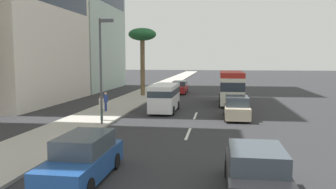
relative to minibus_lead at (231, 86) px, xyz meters
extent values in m
plane|color=#2D2D30|center=(3.75, 3.00, -1.75)|extent=(198.00, 198.00, 0.00)
cube|color=#B2ADA3|center=(3.75, 10.45, -1.67)|extent=(162.00, 3.97, 0.15)
cube|color=silver|center=(-13.84, 3.00, -1.74)|extent=(3.20, 0.16, 0.01)
cube|color=silver|center=(-7.39, 3.00, -1.74)|extent=(3.20, 0.16, 0.01)
cube|color=silver|center=(0.00, 0.00, -0.27)|extent=(6.96, 2.16, 2.49)
cube|color=#B2261E|center=(0.00, 0.00, 1.21)|extent=(6.96, 2.16, 0.47)
cube|color=#28333D|center=(0.00, 0.00, 0.20)|extent=(6.98, 2.17, 0.83)
cylinder|color=black|center=(2.02, 1.03, -1.33)|extent=(0.84, 0.26, 0.84)
cylinder|color=black|center=(2.02, -1.03, -1.33)|extent=(0.84, 0.26, 0.84)
cylinder|color=black|center=(-2.02, 1.03, -1.33)|extent=(0.84, 0.26, 0.84)
cylinder|color=black|center=(-2.02, -1.03, -1.33)|extent=(0.84, 0.26, 0.84)
cube|color=white|center=(-5.69, 5.71, -0.50)|extent=(5.37, 1.91, 2.10)
cube|color=#2D3842|center=(-5.69, 5.71, -0.04)|extent=(5.39, 1.92, 0.50)
cylinder|color=black|center=(-7.31, 4.80, -1.39)|extent=(0.72, 0.24, 0.72)
cylinder|color=black|center=(-7.31, 6.62, -1.39)|extent=(0.72, 0.24, 0.72)
cylinder|color=black|center=(-4.08, 4.80, -1.39)|extent=(0.72, 0.24, 0.72)
cylinder|color=black|center=(-4.08, 6.62, -1.39)|extent=(0.72, 0.24, 0.72)
cube|color=beige|center=(-8.13, -0.11, -1.15)|extent=(4.57, 1.76, 0.84)
cube|color=#38424C|center=(-8.36, -0.11, -0.39)|extent=(2.52, 1.62, 0.68)
cylinder|color=black|center=(-6.71, 0.70, -1.43)|extent=(0.64, 0.22, 0.64)
cylinder|color=black|center=(-6.71, -0.92, -1.43)|extent=(0.64, 0.22, 0.64)
cylinder|color=black|center=(-9.55, 0.70, -1.43)|extent=(0.64, 0.22, 0.64)
cylinder|color=black|center=(-9.55, -0.92, -1.43)|extent=(0.64, 0.22, 0.64)
cube|color=#A51E1E|center=(9.65, 6.19, -1.18)|extent=(4.78, 1.80, 0.78)
cube|color=#38424C|center=(9.89, 6.19, -0.46)|extent=(2.63, 1.66, 0.64)
cylinder|color=black|center=(8.16, 5.36, -1.43)|extent=(0.64, 0.22, 0.64)
cylinder|color=black|center=(8.16, 7.02, -1.43)|extent=(0.64, 0.22, 0.64)
cylinder|color=black|center=(11.13, 5.36, -1.43)|extent=(0.64, 0.22, 0.64)
cylinder|color=black|center=(11.13, 7.02, -1.43)|extent=(0.64, 0.22, 0.64)
cube|color=#1E478C|center=(-22.12, 6.14, -1.16)|extent=(4.64, 1.72, 0.82)
cube|color=#38424C|center=(-21.88, 6.14, -0.42)|extent=(2.55, 1.58, 0.67)
cylinder|color=black|center=(-23.56, 5.35, -1.43)|extent=(0.64, 0.22, 0.64)
cylinder|color=black|center=(-23.56, 6.93, -1.43)|extent=(0.64, 0.22, 0.64)
cylinder|color=black|center=(-20.68, 5.35, -1.43)|extent=(0.64, 0.22, 0.64)
cylinder|color=black|center=(-20.68, 6.93, -1.43)|extent=(0.64, 0.22, 0.64)
cube|color=black|center=(-22.38, 0.02, -1.18)|extent=(4.35, 1.88, 0.78)
cube|color=#38424C|center=(-22.60, 0.02, -0.47)|extent=(2.39, 1.73, 0.64)
cylinder|color=black|center=(-21.04, 0.88, -1.43)|extent=(0.64, 0.22, 0.64)
cylinder|color=black|center=(-21.04, -0.85, -1.43)|extent=(0.64, 0.22, 0.64)
cylinder|color=navy|center=(-7.18, 10.41, -1.22)|extent=(0.14, 0.14, 0.76)
cylinder|color=navy|center=(-7.02, 10.41, -1.22)|extent=(0.14, 0.14, 0.76)
cube|color=navy|center=(-7.10, 10.41, -0.53)|extent=(0.37, 0.39, 0.60)
sphere|color=beige|center=(-7.10, 10.41, -0.13)|extent=(0.21, 0.21, 0.21)
cylinder|color=#4C8C66|center=(-11.26, 9.31, -1.17)|extent=(0.14, 0.14, 0.85)
cylinder|color=#4C8C66|center=(-11.10, 9.31, -1.17)|extent=(0.14, 0.14, 0.85)
cube|color=beige|center=(-11.18, 9.31, -0.41)|extent=(0.32, 0.38, 0.67)
sphere|color=#9E7251|center=(-11.18, 9.31, 0.04)|extent=(0.23, 0.23, 0.23)
cylinder|color=brown|center=(5.47, 10.14, 1.74)|extent=(0.52, 0.52, 6.67)
ellipsoid|color=#236033|center=(5.47, 10.14, 5.56)|extent=(3.25, 3.25, 1.46)
cylinder|color=#4C4C51|center=(-12.41, 8.87, 1.84)|extent=(0.14, 0.14, 6.88)
cube|color=#4C4C51|center=(-12.41, 8.42, 5.13)|extent=(0.24, 0.90, 0.20)
camera|label=1|loc=(-33.47, 1.28, 2.68)|focal=35.98mm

